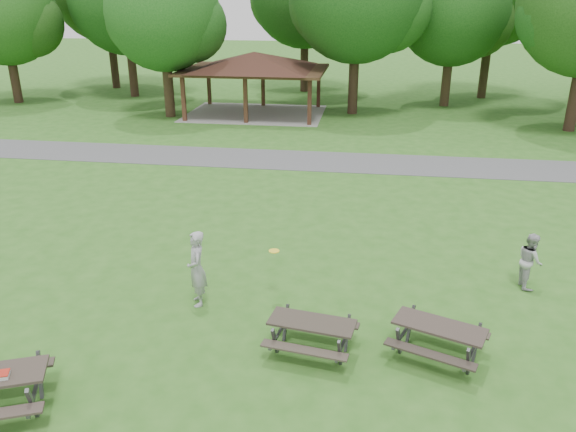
# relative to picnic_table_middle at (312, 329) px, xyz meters

# --- Properties ---
(ground) EXTENTS (160.00, 160.00, 0.00)m
(ground) POSITION_rel_picnic_table_middle_xyz_m (-2.15, 0.40, -0.57)
(ground) COLOR #2B5E1B
(ground) RESTS_ON ground
(asphalt_path) EXTENTS (120.00, 3.20, 0.02)m
(asphalt_path) POSITION_rel_picnic_table_middle_xyz_m (-2.15, 14.40, -0.56)
(asphalt_path) COLOR #48494B
(asphalt_path) RESTS_ON ground
(pavilion) EXTENTS (8.60, 7.01, 3.76)m
(pavilion) POSITION_rel_picnic_table_middle_xyz_m (-6.15, 24.40, 2.49)
(pavilion) COLOR #3E2216
(pavilion) RESTS_ON ground
(tree_row_b) EXTENTS (7.14, 6.80, 9.28)m
(tree_row_b) POSITION_rel_picnic_table_middle_xyz_m (-23.06, 25.93, 5.09)
(tree_row_b) COLOR #311E15
(tree_row_b) RESTS_ON ground
(tree_row_c) EXTENTS (8.19, 7.80, 10.67)m
(tree_row_c) POSITION_rel_picnic_table_middle_xyz_m (-16.05, 29.43, 5.96)
(tree_row_c) COLOR black
(tree_row_c) RESTS_ON ground
(tree_row_d) EXTENTS (6.93, 6.60, 9.27)m
(tree_row_d) POSITION_rel_picnic_table_middle_xyz_m (-11.07, 22.93, 5.20)
(tree_row_d) COLOR #302215
(tree_row_d) RESTS_ON ground
(tree_row_f) EXTENTS (7.35, 7.00, 9.55)m
(tree_row_f) POSITION_rel_picnic_table_middle_xyz_m (5.94, 28.93, 5.27)
(tree_row_f) COLOR #322316
(tree_row_f) RESTS_ON ground
(picnic_table_middle) EXTENTS (1.99, 1.70, 0.78)m
(picnic_table_middle) POSITION_rel_picnic_table_middle_xyz_m (0.00, 0.00, 0.00)
(picnic_table_middle) COLOR #2C2620
(picnic_table_middle) RESTS_ON ground
(picnic_table_far) EXTENTS (2.25, 2.05, 0.80)m
(picnic_table_far) POSITION_rel_picnic_table_middle_xyz_m (2.61, 0.19, 0.02)
(picnic_table_far) COLOR #2E2621
(picnic_table_far) RESTS_ON ground
(frisbee_in_flight) EXTENTS (0.27, 0.27, 0.02)m
(frisbee_in_flight) POSITION_rel_picnic_table_middle_xyz_m (-1.14, 2.05, 0.75)
(frisbee_in_flight) COLOR yellow
(frisbee_in_flight) RESTS_ON ground
(frisbee_thrower) EXTENTS (0.68, 0.81, 1.90)m
(frisbee_thrower) POSITION_rel_picnic_table_middle_xyz_m (-2.95, 1.59, 0.38)
(frisbee_thrower) COLOR #9A9A9C
(frisbee_thrower) RESTS_ON ground
(frisbee_catcher) EXTENTS (0.62, 0.77, 1.47)m
(frisbee_catcher) POSITION_rel_picnic_table_middle_xyz_m (5.21, 3.66, 0.16)
(frisbee_catcher) COLOR #AAAAAD
(frisbee_catcher) RESTS_ON ground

